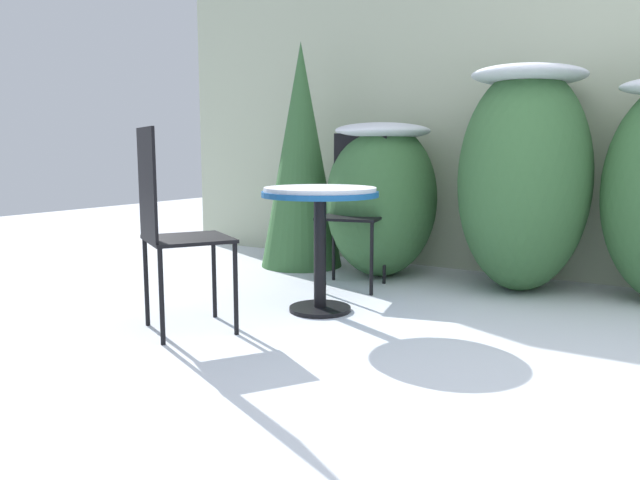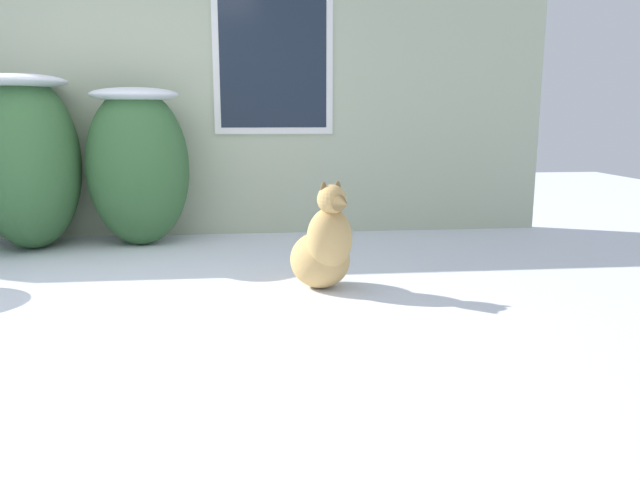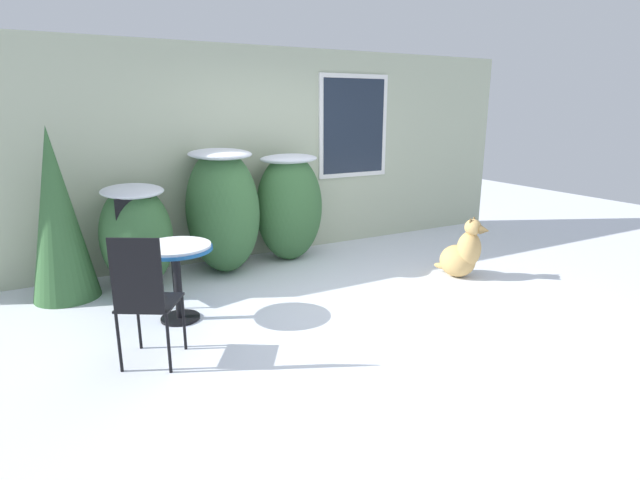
{
  "view_description": "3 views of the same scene",
  "coord_description": "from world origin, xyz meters",
  "views": [
    {
      "loc": [
        0.37,
        -2.47,
        0.94
      ],
      "look_at": [
        -1.54,
        0.52,
        0.42
      ],
      "focal_mm": 35.0,
      "sensor_mm": 36.0,
      "label": 1
    },
    {
      "loc": [
        1.18,
        -3.81,
        1.14
      ],
      "look_at": [
        1.61,
        0.2,
        0.32
      ],
      "focal_mm": 35.0,
      "sensor_mm": 36.0,
      "label": 2
    },
    {
      "loc": [
        -2.47,
        -3.9,
        1.93
      ],
      "look_at": [
        0.0,
        0.6,
        0.55
      ],
      "focal_mm": 28.0,
      "sensor_mm": 36.0,
      "label": 3
    }
  ],
  "objects": [
    {
      "name": "ground_plane",
      "position": [
        0.0,
        0.0,
        0.0
      ],
      "size": [
        16.0,
        16.0,
        0.0
      ],
      "primitive_type": "plane",
      "color": "white"
    },
    {
      "name": "patio_table",
      "position": [
        -1.54,
        0.52,
        0.58
      ],
      "size": [
        0.67,
        0.67,
        0.72
      ],
      "color": "black",
      "rests_on": "ground_plane"
    },
    {
      "name": "shrub_middle",
      "position": [
        -0.7,
        1.71,
        0.77
      ],
      "size": [
        0.83,
        1.08,
        1.46
      ],
      "color": "#386638",
      "rests_on": "ground_plane"
    },
    {
      "name": "patio_chair_far_side",
      "position": [
        -1.94,
        -0.24,
        0.57
      ],
      "size": [
        0.56,
        0.56,
        1.04
      ],
      "rotation": [
        0.0,
        0.0,
        2.6
      ],
      "color": "black",
      "rests_on": "ground_plane"
    },
    {
      "name": "shrub_left",
      "position": [
        -1.7,
        1.63,
        0.6
      ],
      "size": [
        0.75,
        1.0,
        1.13
      ],
      "color": "#386638",
      "rests_on": "ground_plane"
    },
    {
      "name": "patio_chair_near_table",
      "position": [
        -1.71,
        1.24,
        0.57
      ],
      "size": [
        0.49,
        0.49,
        1.04
      ],
      "rotation": [
        0.0,
        0.0,
        0.24
      ],
      "color": "black",
      "rests_on": "ground_plane"
    },
    {
      "name": "evergreen_bush",
      "position": [
        -2.43,
        1.64,
        0.88
      ],
      "size": [
        0.65,
        0.65,
        1.76
      ],
      "color": "#386638",
      "rests_on": "ground_plane"
    }
  ]
}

